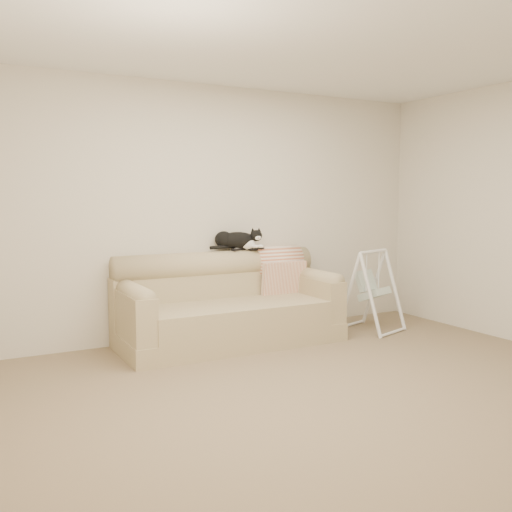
{
  "coord_description": "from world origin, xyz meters",
  "views": [
    {
      "loc": [
        -2.48,
        -3.47,
        1.47
      ],
      "look_at": [
        0.07,
        1.27,
        0.9
      ],
      "focal_mm": 40.0,
      "sensor_mm": 36.0,
      "label": 1
    }
  ],
  "objects_px": {
    "baby_swing": "(372,290)",
    "remote_b": "(256,249)",
    "remote_a": "(238,249)",
    "sofa": "(227,308)",
    "tuxedo_cat": "(237,240)"
  },
  "relations": [
    {
      "from": "sofa",
      "to": "tuxedo_cat",
      "type": "height_order",
      "value": "tuxedo_cat"
    },
    {
      "from": "baby_swing",
      "to": "tuxedo_cat",
      "type": "bearing_deg",
      "value": 158.76
    },
    {
      "from": "sofa",
      "to": "remote_b",
      "type": "distance_m",
      "value": 0.74
    },
    {
      "from": "baby_swing",
      "to": "remote_b",
      "type": "bearing_deg",
      "value": 157.6
    },
    {
      "from": "remote_b",
      "to": "tuxedo_cat",
      "type": "relative_size",
      "value": 0.29
    },
    {
      "from": "remote_a",
      "to": "sofa",
      "type": "bearing_deg",
      "value": -135.24
    },
    {
      "from": "sofa",
      "to": "baby_swing",
      "type": "xyz_separation_m",
      "value": [
        1.61,
        -0.28,
        0.09
      ]
    },
    {
      "from": "sofa",
      "to": "tuxedo_cat",
      "type": "distance_m",
      "value": 0.74
    },
    {
      "from": "sofa",
      "to": "remote_a",
      "type": "relative_size",
      "value": 11.9
    },
    {
      "from": "sofa",
      "to": "remote_a",
      "type": "distance_m",
      "value": 0.66
    },
    {
      "from": "tuxedo_cat",
      "to": "baby_swing",
      "type": "bearing_deg",
      "value": -21.24
    },
    {
      "from": "remote_a",
      "to": "baby_swing",
      "type": "bearing_deg",
      "value": -21.08
    },
    {
      "from": "remote_b",
      "to": "tuxedo_cat",
      "type": "bearing_deg",
      "value": 165.81
    },
    {
      "from": "remote_b",
      "to": "baby_swing",
      "type": "height_order",
      "value": "remote_b"
    },
    {
      "from": "remote_b",
      "to": "baby_swing",
      "type": "relative_size",
      "value": 0.19
    }
  ]
}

